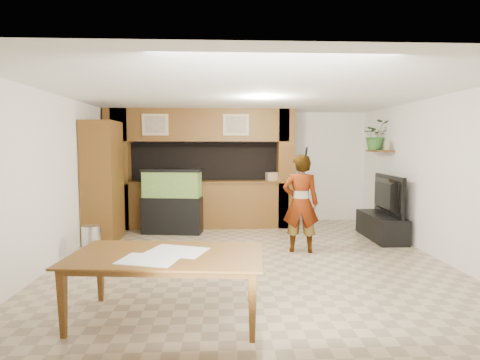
{
  "coord_description": "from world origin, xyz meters",
  "views": [
    {
      "loc": [
        -0.47,
        -6.31,
        1.82
      ],
      "look_at": [
        -0.14,
        0.6,
        1.22
      ],
      "focal_mm": 30.0,
      "sensor_mm": 36.0,
      "label": 1
    }
  ],
  "objects": [
    {
      "name": "floor",
      "position": [
        0.0,
        0.0,
        0.0
      ],
      "size": [
        6.5,
        6.5,
        0.0
      ],
      "primitive_type": "plane",
      "color": "tan",
      "rests_on": "ground"
    },
    {
      "name": "ceiling",
      "position": [
        0.0,
        0.0,
        2.6
      ],
      "size": [
        6.5,
        6.5,
        0.0
      ],
      "primitive_type": "plane",
      "color": "white",
      "rests_on": "wall_back"
    },
    {
      "name": "wall_back",
      "position": [
        0.0,
        3.25,
        1.3
      ],
      "size": [
        6.0,
        0.0,
        6.0
      ],
      "primitive_type": "plane",
      "rotation": [
        1.57,
        0.0,
        0.0
      ],
      "color": "silver",
      "rests_on": "floor"
    },
    {
      "name": "wall_left",
      "position": [
        -3.0,
        0.0,
        1.3
      ],
      "size": [
        0.0,
        6.5,
        6.5
      ],
      "primitive_type": "plane",
      "rotation": [
        1.57,
        0.0,
        1.57
      ],
      "color": "silver",
      "rests_on": "floor"
    },
    {
      "name": "wall_right",
      "position": [
        3.0,
        0.0,
        1.3
      ],
      "size": [
        0.0,
        6.5,
        6.5
      ],
      "primitive_type": "plane",
      "rotation": [
        1.57,
        0.0,
        -1.57
      ],
      "color": "silver",
      "rests_on": "floor"
    },
    {
      "name": "partition",
      "position": [
        -0.95,
        2.64,
        1.31
      ],
      "size": [
        4.2,
        0.99,
        2.6
      ],
      "color": "brown",
      "rests_on": "floor"
    },
    {
      "name": "wall_clock",
      "position": [
        -2.97,
        1.0,
        1.9
      ],
      "size": [
        0.05,
        0.25,
        0.25
      ],
      "color": "black",
      "rests_on": "wall_left"
    },
    {
      "name": "wall_shelf",
      "position": [
        2.85,
        1.95,
        1.7
      ],
      "size": [
        0.25,
        0.9,
        0.04
      ],
      "primitive_type": "cube",
      "color": "brown",
      "rests_on": "wall_right"
    },
    {
      "name": "pantry_cabinet",
      "position": [
        -2.7,
        1.33,
        1.13
      ],
      "size": [
        0.57,
        0.93,
        2.27
      ],
      "primitive_type": "cube",
      "color": "brown",
      "rests_on": "floor"
    },
    {
      "name": "trash_can",
      "position": [
        -2.55,
        0.09,
        0.27
      ],
      "size": [
        0.3,
        0.3,
        0.54
      ],
      "primitive_type": "cylinder",
      "color": "#B2B2B7",
      "rests_on": "floor"
    },
    {
      "name": "aquarium",
      "position": [
        -1.48,
        1.95,
        0.65
      ],
      "size": [
        1.21,
        0.45,
        1.34
      ],
      "rotation": [
        0.0,
        0.0,
        -0.13
      ],
      "color": "black",
      "rests_on": "floor"
    },
    {
      "name": "tv_stand",
      "position": [
        2.65,
        1.27,
        0.24
      ],
      "size": [
        0.52,
        1.42,
        0.47
      ],
      "primitive_type": "cube",
      "color": "black",
      "rests_on": "floor"
    },
    {
      "name": "television",
      "position": [
        2.65,
        1.27,
        0.86
      ],
      "size": [
        0.21,
        1.35,
        0.77
      ],
      "primitive_type": "imported",
      "rotation": [
        0.0,
        0.0,
        1.55
      ],
      "color": "black",
      "rests_on": "tv_stand"
    },
    {
      "name": "photo_frame",
      "position": [
        2.85,
        1.61,
        1.81
      ],
      "size": [
        0.04,
        0.14,
        0.18
      ],
      "primitive_type": "cube",
      "rotation": [
        0.0,
        0.0,
        0.09
      ],
      "color": "tan",
      "rests_on": "wall_shelf"
    },
    {
      "name": "potted_plant",
      "position": [
        2.82,
        2.11,
        2.03
      ],
      "size": [
        0.58,
        0.51,
        0.63
      ],
      "primitive_type": "imported",
      "rotation": [
        0.0,
        0.0,
        -0.03
      ],
      "color": "#32692A",
      "rests_on": "wall_shelf"
    },
    {
      "name": "person",
      "position": [
        0.88,
        0.38,
        0.84
      ],
      "size": [
        0.67,
        0.5,
        1.67
      ],
      "primitive_type": "imported",
      "rotation": [
        0.0,
        0.0,
        2.97
      ],
      "color": "#9D8156",
      "rests_on": "floor"
    },
    {
      "name": "microphone",
      "position": [
        0.93,
        0.22,
        1.72
      ],
      "size": [
        0.04,
        0.1,
        0.16
      ],
      "primitive_type": "cylinder",
      "rotation": [
        0.44,
        0.0,
        0.0
      ],
      "color": "black",
      "rests_on": "person"
    },
    {
      "name": "dining_table",
      "position": [
        -1.04,
        -2.25,
        0.35
      ],
      "size": [
        2.08,
        1.29,
        0.7
      ],
      "primitive_type": "imported",
      "rotation": [
        0.0,
        0.0,
        -0.09
      ],
      "color": "brown",
      "rests_on": "floor"
    },
    {
      "name": "newspaper_a",
      "position": [
        -0.94,
        -2.12,
        0.7
      ],
      "size": [
        0.7,
        0.6,
        0.01
      ],
      "primitive_type": "cube",
      "rotation": [
        0.0,
        0.0,
        -0.35
      ],
      "color": "silver",
      "rests_on": "dining_table"
    },
    {
      "name": "newspaper_b",
      "position": [
        -1.18,
        -2.43,
        0.7
      ],
      "size": [
        0.64,
        0.53,
        0.01
      ],
      "primitive_type": "cube",
      "rotation": [
        0.0,
        0.0,
        -0.25
      ],
      "color": "silver",
      "rests_on": "dining_table"
    },
    {
      "name": "counter_box",
      "position": [
        0.66,
        2.45,
        1.13
      ],
      "size": [
        0.31,
        0.24,
        0.18
      ],
      "primitive_type": "cube",
      "rotation": [
        0.0,
        0.0,
        0.23
      ],
      "color": "#9D7B55",
      "rests_on": "partition"
    }
  ]
}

